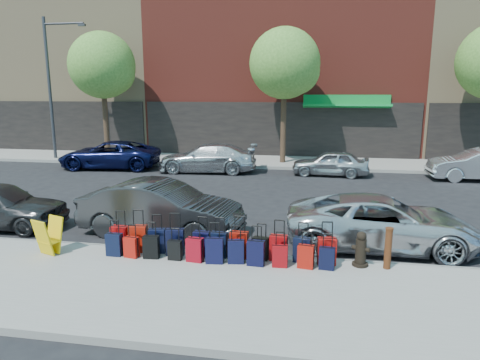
% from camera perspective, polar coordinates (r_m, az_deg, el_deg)
% --- Properties ---
extents(ground, '(120.00, 120.00, 0.00)m').
position_cam_1_polar(ground, '(14.99, 1.14, -3.95)').
color(ground, black).
rests_on(ground, ground).
extents(sidewalk_near, '(60.00, 4.00, 0.15)m').
position_cam_1_polar(sidewalk_near, '(8.99, -5.25, -14.61)').
color(sidewalk_near, gray).
rests_on(sidewalk_near, ground).
extents(sidewalk_far, '(60.00, 4.00, 0.15)m').
position_cam_1_polar(sidewalk_far, '(24.69, 4.61, 2.45)').
color(sidewalk_far, gray).
rests_on(sidewalk_far, ground).
extents(curb_near, '(60.00, 0.08, 0.15)m').
position_cam_1_polar(curb_near, '(10.79, -2.46, -9.93)').
color(curb_near, gray).
rests_on(curb_near, ground).
extents(curb_far, '(60.00, 0.08, 0.15)m').
position_cam_1_polar(curb_far, '(22.71, 4.15, 1.63)').
color(curb_far, gray).
rests_on(curb_far, ground).
extents(building_left, '(15.00, 12.12, 16.00)m').
position_cam_1_polar(building_left, '(37.21, -20.48, 17.12)').
color(building_left, tan).
rests_on(building_left, ground).
extents(building_center, '(17.00, 12.85, 20.00)m').
position_cam_1_polar(building_center, '(32.86, 6.27, 22.09)').
color(building_center, maroon).
rests_on(building_center, ground).
extents(tree_left, '(3.80, 3.80, 7.27)m').
position_cam_1_polar(tree_left, '(26.66, -17.61, 14.15)').
color(tree_left, black).
rests_on(tree_left, sidewalk_far).
extents(tree_center, '(3.80, 3.80, 7.27)m').
position_cam_1_polar(tree_center, '(23.86, 6.31, 14.95)').
color(tree_center, black).
rests_on(tree_center, sidewalk_far).
extents(streetlight, '(2.59, 0.18, 8.00)m').
position_cam_1_polar(streetlight, '(27.49, -23.77, 12.06)').
color(streetlight, '#333338').
rests_on(streetlight, sidewalk_far).
extents(suitcase_front_0, '(0.44, 0.26, 1.02)m').
position_cam_1_polar(suitcase_front_0, '(11.14, -15.68, -7.51)').
color(suitcase_front_0, '#9A090A').
rests_on(suitcase_front_0, sidewalk_near).
extents(suitcase_front_1, '(0.46, 0.28, 1.06)m').
position_cam_1_polar(suitcase_front_1, '(10.98, -13.40, -7.59)').
color(suitcase_front_1, '#9A1809').
rests_on(suitcase_front_1, sidewalk_near).
extents(suitcase_front_2, '(0.43, 0.29, 0.96)m').
position_cam_1_polar(suitcase_front_2, '(10.82, -10.99, -7.95)').
color(suitcase_front_2, black).
rests_on(suitcase_front_2, sidewalk_near).
extents(suitcase_front_3, '(0.46, 0.30, 1.04)m').
position_cam_1_polar(suitcase_front_3, '(10.60, -8.65, -8.16)').
color(suitcase_front_3, black).
rests_on(suitcase_front_3, sidewalk_near).
extents(suitcase_front_4, '(0.42, 0.25, 0.96)m').
position_cam_1_polar(suitcase_front_4, '(10.49, -5.09, -8.42)').
color(suitcase_front_4, black).
rests_on(suitcase_front_4, sidewalk_near).
extents(suitcase_front_5, '(0.42, 0.25, 0.97)m').
position_cam_1_polar(suitcase_front_5, '(10.39, -2.79, -8.57)').
color(suitcase_front_5, black).
rests_on(suitcase_front_5, sidewalk_near).
extents(suitcase_front_6, '(0.43, 0.25, 1.02)m').
position_cam_1_polar(suitcase_front_6, '(10.31, -0.13, -8.62)').
color(suitcase_front_6, maroon).
rests_on(suitcase_front_6, sidewalk_near).
extents(suitcase_front_7, '(0.38, 0.24, 0.88)m').
position_cam_1_polar(suitcase_front_7, '(10.23, 2.80, -9.07)').
color(suitcase_front_7, black).
rests_on(suitcase_front_7, sidewalk_near).
extents(suitcase_front_8, '(0.43, 0.26, 0.98)m').
position_cam_1_polar(suitcase_front_8, '(10.19, 5.16, -9.00)').
color(suitcase_front_8, maroon).
rests_on(suitcase_front_8, sidewalk_near).
extents(suitcase_front_9, '(0.43, 0.29, 0.95)m').
position_cam_1_polar(suitcase_front_9, '(10.16, 8.28, -9.19)').
color(suitcase_front_9, black).
rests_on(suitcase_front_9, sidewalk_near).
extents(suitcase_front_10, '(0.44, 0.27, 1.00)m').
position_cam_1_polar(suitcase_front_10, '(10.13, 11.48, -9.28)').
color(suitcase_front_10, '#A30C0A').
rests_on(suitcase_front_10, sidewalk_near).
extents(suitcase_back_0, '(0.37, 0.22, 0.88)m').
position_cam_1_polar(suitcase_back_0, '(10.88, -16.41, -8.25)').
color(suitcase_back_0, black).
rests_on(suitcase_back_0, sidewalk_near).
extents(suitcase_back_1, '(0.37, 0.25, 0.81)m').
position_cam_1_polar(suitcase_back_1, '(10.68, -14.27, -8.65)').
color(suitcase_back_1, '#AE130B').
rests_on(suitcase_back_1, sidewalk_near).
extents(suitcase_back_2, '(0.39, 0.25, 0.88)m').
position_cam_1_polar(suitcase_back_2, '(10.52, -11.75, -8.72)').
color(suitcase_back_2, black).
rests_on(suitcase_back_2, sidewalk_near).
extents(suitcase_back_3, '(0.32, 0.19, 0.76)m').
position_cam_1_polar(suitcase_back_3, '(10.33, -8.66, -9.20)').
color(suitcase_back_3, black).
rests_on(suitcase_back_3, sidewalk_near).
extents(suitcase_back_4, '(0.40, 0.27, 0.90)m').
position_cam_1_polar(suitcase_back_4, '(10.16, -6.04, -9.22)').
color(suitcase_back_4, maroon).
rests_on(suitcase_back_4, sidewalk_near).
extents(suitcase_back_5, '(0.42, 0.27, 0.96)m').
position_cam_1_polar(suitcase_back_5, '(10.03, -3.42, -9.36)').
color(suitcase_back_5, black).
rests_on(suitcase_back_5, sidewalk_near).
extents(suitcase_back_6, '(0.40, 0.26, 0.88)m').
position_cam_1_polar(suitcase_back_6, '(10.02, -0.54, -9.51)').
color(suitcase_back_6, black).
rests_on(suitcase_back_6, sidewalk_near).
extents(suitcase_back_7, '(0.40, 0.25, 0.93)m').
position_cam_1_polar(suitcase_back_7, '(9.90, 2.13, -9.70)').
color(suitcase_back_7, black).
rests_on(suitcase_back_7, sidewalk_near).
extents(suitcase_back_8, '(0.35, 0.21, 0.81)m').
position_cam_1_polar(suitcase_back_8, '(9.87, 5.35, -10.05)').
color(suitcase_back_8, maroon).
rests_on(suitcase_back_8, sidewalk_near).
extents(suitcase_back_9, '(0.38, 0.26, 0.85)m').
position_cam_1_polar(suitcase_back_9, '(9.87, 8.76, -10.06)').
color(suitcase_back_9, '#9E120A').
rests_on(suitcase_back_9, sidewalk_near).
extents(suitcase_back_10, '(0.36, 0.23, 0.81)m').
position_cam_1_polar(suitcase_back_10, '(9.89, 11.50, -10.18)').
color(suitcase_back_10, black).
rests_on(suitcase_back_10, sidewalk_near).
extents(fire_hydrant, '(0.41, 0.37, 0.81)m').
position_cam_1_polar(fire_hydrant, '(10.22, 15.81, -8.96)').
color(fire_hydrant, black).
rests_on(fire_hydrant, sidewalk_near).
extents(bollard, '(0.18, 0.18, 0.96)m').
position_cam_1_polar(bollard, '(10.19, 19.14, -8.52)').
color(bollard, '#38190C').
rests_on(bollard, sidewalk_near).
extents(display_rack, '(0.66, 0.69, 0.90)m').
position_cam_1_polar(display_rack, '(11.48, -24.14, -6.88)').
color(display_rack, yellow).
rests_on(display_rack, sidewalk_near).
extents(car_near_1, '(4.82, 2.11, 1.54)m').
position_cam_1_polar(car_near_1, '(12.45, -10.48, -3.77)').
color(car_near_1, '#313133').
rests_on(car_near_1, ground).
extents(car_near_2, '(4.98, 2.36, 1.37)m').
position_cam_1_polar(car_near_2, '(11.88, 18.38, -5.36)').
color(car_near_2, silver).
rests_on(car_near_2, ground).
extents(car_far_0, '(5.46, 2.91, 1.46)m').
position_cam_1_polar(car_far_0, '(23.87, -17.01, 3.24)').
color(car_far_0, '#0C1138').
rests_on(car_far_0, ground).
extents(car_far_1, '(5.08, 2.28, 1.44)m').
position_cam_1_polar(car_far_1, '(21.84, -4.37, 2.95)').
color(car_far_1, silver).
rests_on(car_far_1, ground).
extents(car_far_2, '(3.77, 1.72, 1.25)m').
position_cam_1_polar(car_far_2, '(21.31, 11.95, 2.24)').
color(car_far_2, '#B4B7BC').
rests_on(car_far_2, ground).
extents(car_far_3, '(4.53, 1.69, 1.48)m').
position_cam_1_polar(car_far_3, '(22.55, 29.36, 1.78)').
color(car_far_3, silver).
rests_on(car_far_3, ground).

